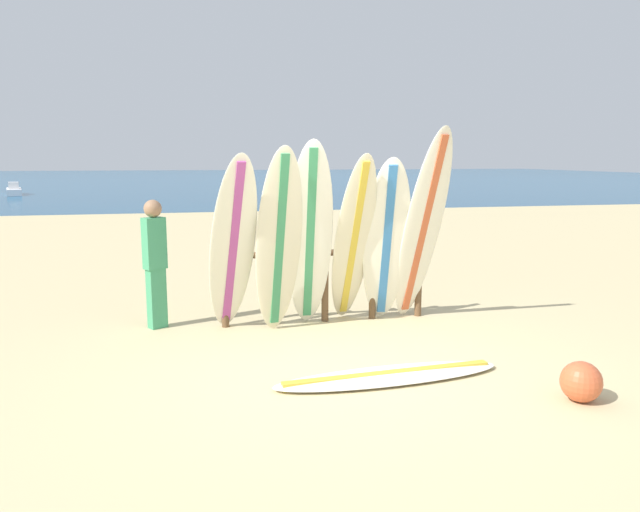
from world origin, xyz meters
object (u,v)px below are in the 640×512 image
Objects in this scene: surfboard_leaning_center at (353,241)px; surfboard_leaning_right at (423,228)px; surfboard_leaning_far_left at (233,246)px; surfboard_leaning_center_left at (310,236)px; surfboard_rack at (325,273)px; small_boat_offshore at (14,190)px; beachgoer_standing at (155,258)px; beach_ball at (581,382)px; surfboard_lying_on_sand at (389,376)px; surfboard_leaning_left at (279,242)px; surfboard_leaning_center_right at (386,242)px.

surfboard_leaning_right is at bearing -7.65° from surfboard_leaning_center.
surfboard_leaning_far_left is 0.93× the size of surfboard_leaning_center_left.
surfboard_rack is at bearing 136.37° from surfboard_leaning_center.
beachgoer_standing is at bearing -72.50° from small_boat_offshore.
small_boat_offshore is at bearing 111.70° from beach_ball.
surfboard_leaning_center is (0.54, 0.00, -0.08)m from surfboard_leaning_center_left.
beachgoer_standing is at bearing 134.39° from surfboard_lying_on_sand.
surfboard_leaning_center_left is 1.40m from surfboard_leaning_right.
surfboard_leaning_left is 1.06× the size of surfboard_leaning_center_right.
surfboard_rack is at bearing 156.77° from surfboard_leaning_center_right.
beach_ball is at bearing -55.68° from surfboard_leaning_center_left.
beach_ball is at bearing -42.83° from surfboard_leaning_far_left.
beach_ball is (12.94, -32.52, -0.08)m from small_boat_offshore.
surfboard_leaning_center_right reaches higher than beachgoer_standing.
small_boat_offshore is at bearing 109.95° from surfboard_lying_on_sand.
surfboard_leaning_center_right reaches higher than surfboard_rack.
surfboard_lying_on_sand is 0.72× the size of small_boat_offshore.
surfboard_lying_on_sand is 1.45× the size of beachgoer_standing.
surfboard_leaning_left is at bearing -178.33° from surfboard_leaning_right.
small_boat_offshore is (-10.70, 29.99, -0.85)m from surfboard_leaning_left.
surfboard_leaning_center_left is 0.55m from surfboard_leaning_center.
surfboard_rack is at bearing 161.01° from surfboard_leaning_right.
surfboard_leaning_far_left is 2.33m from surfboard_leaning_right.
surfboard_leaning_center_left is at bearing -131.82° from surfboard_rack.
surfboard_leaning_right is 0.77× the size of small_boat_offshore.
surfboard_leaning_left is (-0.65, -0.45, 0.49)m from surfboard_rack.
surfboard_leaning_far_left is 3.88m from beach_ball.
surfboard_leaning_center reaches higher than small_boat_offshore.
surfboard_rack is 1.33m from surfboard_leaning_far_left.
surfboard_rack is at bearing 48.18° from surfboard_leaning_center_left.
beach_ball is at bearing -71.75° from surfboard_leaning_center_right.
surfboard_rack is 2.10m from beachgoer_standing.
surfboard_lying_on_sand is at bearing -86.13° from surfboard_rack.
surfboard_leaning_right is (0.43, -0.09, 0.18)m from surfboard_leaning_center_right.
surfboard_leaning_center_left reaches higher than surfboard_rack.
beachgoer_standing is (-2.79, 0.45, -0.18)m from surfboard_leaning_center_right.
surfboard_leaning_left is at bearing -169.98° from surfboard_leaning_center.
beachgoer_standing is at bearing 170.47° from surfboard_leaning_right.
surfboard_lying_on_sand is at bearing -94.59° from surfboard_leaning_center.
surfboard_rack is 0.82× the size of small_boat_offshore.
surfboard_rack is at bearing -4.08° from beachgoer_standing.
surfboard_lying_on_sand is (0.39, -1.85, -1.11)m from surfboard_leaning_center_left.
beach_ball is (1.59, -2.97, -0.45)m from surfboard_rack.
surfboard_leaning_far_left is 0.54m from surfboard_leaning_left.
surfboard_leaning_far_left reaches higher than surfboard_lying_on_sand.
surfboard_leaning_far_left is 0.67× the size of small_boat_offshore.
surfboard_leaning_far_left reaches higher than surfboard_leaning_center_right.
small_boat_offshore is at bearing 108.76° from surfboard_leaning_far_left.
beachgoer_standing reaches higher than beach_ball.
beach_ball is at bearing -40.36° from beachgoer_standing.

